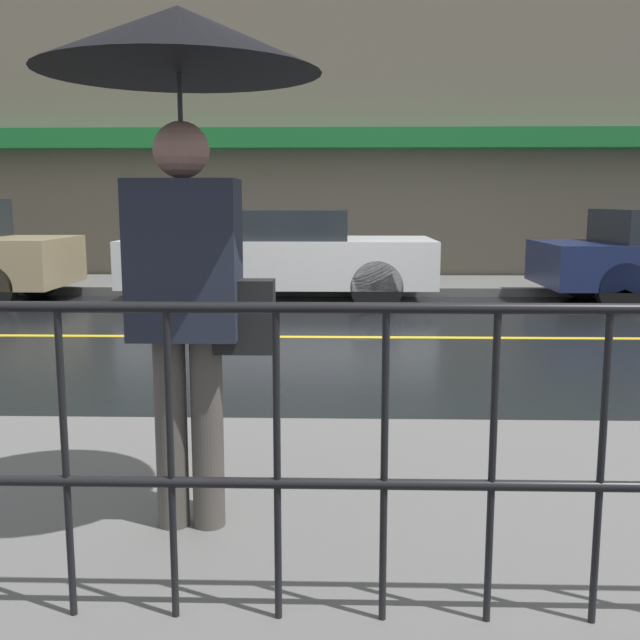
# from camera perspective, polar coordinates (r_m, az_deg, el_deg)

# --- Properties ---
(ground_plane) EXTENTS (80.00, 80.00, 0.00)m
(ground_plane) POSITION_cam_1_polar(r_m,az_deg,el_deg) (8.32, 2.52, -1.33)
(ground_plane) COLOR black
(sidewalk_near) EXTENTS (28.00, 2.55, 0.13)m
(sidewalk_near) POSITION_cam_1_polar(r_m,az_deg,el_deg) (3.61, 3.82, -14.33)
(sidewalk_near) COLOR #60605E
(sidewalk_near) RESTS_ON ground_plane
(sidewalk_far) EXTENTS (28.00, 2.17, 0.13)m
(sidewalk_far) POSITION_cam_1_polar(r_m,az_deg,el_deg) (12.94, 2.18, 2.71)
(sidewalk_far) COLOR #60605E
(sidewalk_far) RESTS_ON ground_plane
(lane_marking) EXTENTS (25.20, 0.12, 0.01)m
(lane_marking) POSITION_cam_1_polar(r_m,az_deg,el_deg) (8.32, 2.52, -1.30)
(lane_marking) COLOR gold
(lane_marking) RESTS_ON ground_plane
(building_storefront) EXTENTS (28.00, 0.85, 5.82)m
(building_storefront) POSITION_cam_1_polar(r_m,az_deg,el_deg) (14.14, 2.20, 14.70)
(building_storefront) COLOR #706656
(building_storefront) RESTS_ON ground_plane
(railing_foreground) EXTENTS (12.00, 0.04, 1.06)m
(railing_foreground) POSITION_cam_1_polar(r_m,az_deg,el_deg) (2.40, 4.96, -8.10)
(railing_foreground) COLOR black
(railing_foreground) RESTS_ON sidewalk_near
(pedestrian) EXTENTS (1.11, 1.11, 2.10)m
(pedestrian) POSITION_cam_1_polar(r_m,az_deg,el_deg) (3.08, -10.50, 15.08)
(pedestrian) COLOR #4C4742
(pedestrian) RESTS_ON sidewalk_near
(car_white) EXTENTS (4.39, 1.87, 1.37)m
(car_white) POSITION_cam_1_polar(r_m,az_deg,el_deg) (10.91, -3.25, 5.01)
(car_white) COLOR silver
(car_white) RESTS_ON ground_plane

